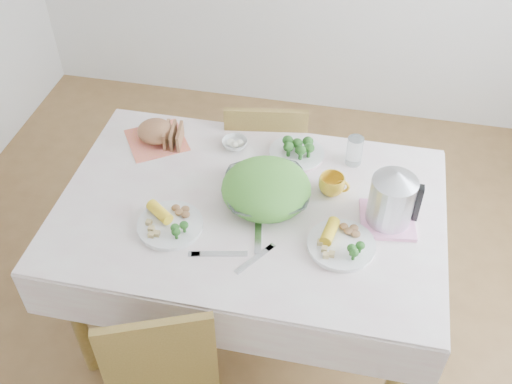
% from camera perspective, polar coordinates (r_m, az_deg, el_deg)
% --- Properties ---
extents(floor, '(3.60, 3.60, 0.00)m').
position_cam_1_polar(floor, '(2.93, -0.47, -11.89)').
color(floor, brown).
rests_on(floor, ground).
extents(dining_table, '(1.40, 0.90, 0.75)m').
position_cam_1_polar(dining_table, '(2.63, -0.52, -7.27)').
color(dining_table, brown).
rests_on(dining_table, floor).
extents(tablecloth, '(1.50, 1.00, 0.01)m').
position_cam_1_polar(tablecloth, '(2.35, -0.58, -1.39)').
color(tablecloth, silver).
rests_on(tablecloth, dining_table).
extents(chair_far, '(0.45, 0.45, 0.87)m').
position_cam_1_polar(chair_far, '(3.03, 1.01, 3.54)').
color(chair_far, brown).
rests_on(chair_far, floor).
extents(salad_bowl, '(0.41, 0.41, 0.08)m').
position_cam_1_polar(salad_bowl, '(2.33, 0.97, -0.08)').
color(salad_bowl, white).
rests_on(salad_bowl, tablecloth).
extents(dinner_plate_left, '(0.35, 0.35, 0.02)m').
position_cam_1_polar(dinner_plate_left, '(2.28, -8.17, -3.15)').
color(dinner_plate_left, white).
rests_on(dinner_plate_left, tablecloth).
extents(dinner_plate_right, '(0.34, 0.34, 0.02)m').
position_cam_1_polar(dinner_plate_right, '(2.21, 8.11, -5.02)').
color(dinner_plate_right, white).
rests_on(dinner_plate_right, tablecloth).
extents(broccoli_plate, '(0.28, 0.28, 0.02)m').
position_cam_1_polar(broccoli_plate, '(2.56, 3.89, 3.66)').
color(broccoli_plate, beige).
rests_on(broccoli_plate, tablecloth).
extents(napkin, '(0.33, 0.33, 0.00)m').
position_cam_1_polar(napkin, '(2.68, -9.44, 4.89)').
color(napkin, '#DD6B51').
rests_on(napkin, tablecloth).
extents(bread_loaf, '(0.21, 0.20, 0.09)m').
position_cam_1_polar(bread_loaf, '(2.64, -9.58, 5.84)').
color(bread_loaf, brown).
rests_on(bread_loaf, napkin).
extents(fruit_bowl, '(0.12, 0.12, 0.03)m').
position_cam_1_polar(fruit_bowl, '(2.60, -2.05, 4.62)').
color(fruit_bowl, white).
rests_on(fruit_bowl, tablecloth).
extents(yellow_mug, '(0.11, 0.11, 0.08)m').
position_cam_1_polar(yellow_mug, '(2.39, 7.22, 0.69)').
color(yellow_mug, yellow).
rests_on(yellow_mug, tablecloth).
extents(glass_tumbler, '(0.09, 0.09, 0.13)m').
position_cam_1_polar(glass_tumbler, '(2.52, 9.36, 3.90)').
color(glass_tumbler, white).
rests_on(glass_tumbler, tablecloth).
extents(pink_tray, '(0.23, 0.23, 0.02)m').
position_cam_1_polar(pink_tray, '(2.33, 12.39, -2.60)').
color(pink_tray, '#FD9ACA').
rests_on(pink_tray, tablecloth).
extents(electric_kettle, '(0.21, 0.21, 0.24)m').
position_cam_1_polar(electric_kettle, '(2.25, 12.82, -0.61)').
color(electric_kettle, '#B2B5BA').
rests_on(electric_kettle, pink_tray).
extents(fork_left, '(0.07, 0.22, 0.00)m').
position_cam_1_polar(fork_left, '(2.24, 0.22, -3.81)').
color(fork_left, silver).
rests_on(fork_left, tablecloth).
extents(fork_right, '(0.12, 0.16, 0.00)m').
position_cam_1_polar(fork_right, '(2.16, -0.15, -6.41)').
color(fork_right, silver).
rests_on(fork_right, tablecloth).
extents(knife, '(0.20, 0.07, 0.00)m').
position_cam_1_polar(knife, '(2.17, -3.51, -5.91)').
color(knife, silver).
rests_on(knife, tablecloth).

